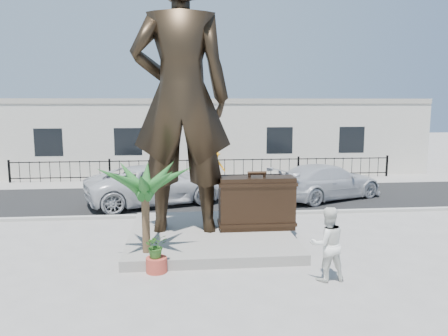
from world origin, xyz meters
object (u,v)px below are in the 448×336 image
object	(u,v)px
statue	(181,97)
car_white	(157,184)
suitcase	(257,203)
tourist	(327,244)

from	to	relation	value
statue	car_white	size ratio (longest dim) A/B	1.41
statue	suitcase	xyz separation A→B (m)	(2.45, -0.14, -3.46)
suitcase	statue	bearing A→B (deg)	176.88
suitcase	car_white	bearing A→B (deg)	124.15
tourist	car_white	size ratio (longest dim) A/B	0.31
statue	tourist	size ratio (longest dim) A/B	4.58
statue	car_white	world-z (taller)	statue
statue	car_white	xyz separation A→B (m)	(-1.13, 5.14, -3.77)
tourist	suitcase	bearing A→B (deg)	-77.79
tourist	car_white	xyz separation A→B (m)	(-4.73, 8.97, -0.08)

